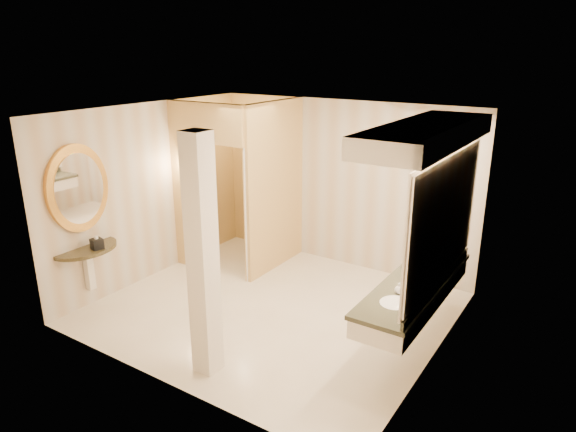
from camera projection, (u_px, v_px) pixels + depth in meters
The scene contains 16 objects.
floor at pixel (272, 308), 7.15m from camera, with size 4.50×4.50×0.00m, color white.
ceiling at pixel (270, 113), 6.31m from camera, with size 4.50×4.50×0.00m, color white.
wall_back at pixel (341, 184), 8.32m from camera, with size 4.50×0.02×2.70m, color beige.
wall_front at pixel (157, 269), 5.14m from camera, with size 4.50×0.02×2.70m, color beige.
wall_left at pixel (151, 192), 7.90m from camera, with size 0.02×4.00×2.70m, color beige.
wall_right at pixel (441, 252), 5.57m from camera, with size 0.02×4.00×2.70m, color beige.
toilet_closet at pixel (248, 186), 8.07m from camera, with size 1.50×1.55×2.70m.
wall_sconce at pixel (185, 165), 7.95m from camera, with size 0.14×0.14×0.42m.
vanity at pixel (423, 220), 5.72m from camera, with size 0.75×2.51×2.09m.
console_shelf at pixel (81, 214), 6.86m from camera, with size 0.91×0.91×1.91m.
pillar at pixel (203, 258), 5.40m from camera, with size 0.25×0.25×2.70m, color white.
tissue_box at pixel (97, 244), 6.91m from camera, with size 0.14×0.14×0.14m, color black.
toilet at pixel (270, 235), 8.81m from camera, with size 0.44×0.78×0.79m, color white.
soap_bottle_a at pixel (409, 278), 5.88m from camera, with size 0.06×0.06×0.14m, color beige.
soap_bottle_b at pixel (399, 288), 5.66m from camera, with size 0.10×0.10×0.12m, color silver.
soap_bottle_c at pixel (412, 266), 6.11m from camera, with size 0.09×0.09×0.23m, color #C6B28C.
Camera 1 is at (3.67, -5.24, 3.46)m, focal length 32.00 mm.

